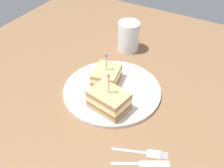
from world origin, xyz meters
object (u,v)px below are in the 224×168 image
at_px(drink_glass, 128,38).
at_px(knife, 144,163).
at_px(plate, 112,90).
at_px(fork, 146,153).
at_px(sandwich_half_back, 109,100).
at_px(sandwich_half_front, 107,76).

height_order(drink_glass, knife, drink_glass).
xyz_separation_m(plate, knife, (0.19, -0.18, -0.00)).
height_order(fork, knife, same).
relative_size(plate, sandwich_half_back, 2.51).
bearing_deg(fork, knife, -75.66).
distance_m(sandwich_half_back, fork, 0.17).
distance_m(sandwich_half_front, knife, 0.30).
bearing_deg(knife, sandwich_half_back, 145.66).
height_order(sandwich_half_front, knife, sandwich_half_front).
relative_size(plate, knife, 2.36).
bearing_deg(sandwich_half_back, knife, -34.34).
bearing_deg(sandwich_half_front, fork, -38.93).
xyz_separation_m(drink_glass, knife, (0.25, -0.41, -0.04)).
bearing_deg(sandwich_half_back, plate, 113.76).
distance_m(plate, sandwich_half_back, 0.08).
distance_m(sandwich_half_front, drink_glass, 0.21).
bearing_deg(knife, drink_glass, 121.77).
bearing_deg(fork, sandwich_half_front, 141.07).
xyz_separation_m(plate, fork, (0.18, -0.15, -0.00)).
xyz_separation_m(plate, sandwich_half_back, (0.03, -0.07, 0.03)).
height_order(plate, sandwich_half_front, sandwich_half_front).
height_order(plate, knife, plate).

